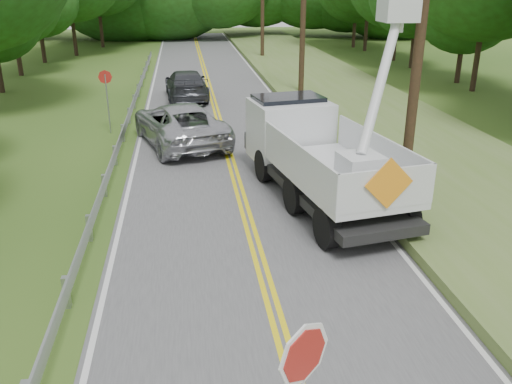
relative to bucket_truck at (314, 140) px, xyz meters
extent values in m
cube|color=#505052|center=(-2.29, 4.29, -1.61)|extent=(7.20, 96.00, 0.02)
cube|color=yellow|center=(-2.39, 4.29, -1.59)|extent=(0.12, 96.00, 0.00)
cube|color=yellow|center=(-2.19, 4.29, -1.59)|extent=(0.12, 96.00, 0.00)
cube|color=silver|center=(-5.74, 4.29, -1.59)|extent=(0.12, 96.00, 0.00)
cube|color=silver|center=(1.16, 4.29, -1.59)|extent=(0.12, 96.00, 0.00)
cube|color=#A1A3A9|center=(-6.39, -5.71, -1.27)|extent=(0.12, 0.14, 0.70)
cube|color=#A1A3A9|center=(-6.39, -2.71, -1.27)|extent=(0.12, 0.14, 0.70)
cube|color=#A1A3A9|center=(-6.39, 0.29, -1.27)|extent=(0.12, 0.14, 0.70)
cube|color=#A1A3A9|center=(-6.39, 3.29, -1.27)|extent=(0.12, 0.14, 0.70)
cube|color=#A1A3A9|center=(-6.39, 6.29, -1.27)|extent=(0.12, 0.14, 0.70)
cube|color=#A1A3A9|center=(-6.39, 9.29, -1.27)|extent=(0.12, 0.14, 0.70)
cube|color=#A1A3A9|center=(-6.39, 12.29, -1.27)|extent=(0.12, 0.14, 0.70)
cube|color=#A1A3A9|center=(-6.39, 15.29, -1.27)|extent=(0.12, 0.14, 0.70)
cube|color=#A1A3A9|center=(-6.39, 18.29, -1.27)|extent=(0.12, 0.14, 0.70)
cube|color=#A1A3A9|center=(-6.39, 21.29, -1.27)|extent=(0.12, 0.14, 0.70)
cube|color=#A1A3A9|center=(-6.39, 24.29, -1.27)|extent=(0.12, 0.14, 0.70)
cube|color=#A1A3A9|center=(-6.39, 27.29, -1.27)|extent=(0.12, 0.14, 0.70)
cube|color=#A1A3A9|center=(-6.29, 5.29, -1.02)|extent=(0.05, 48.00, 0.34)
cylinder|color=black|center=(2.71, -0.71, 3.38)|extent=(0.30, 0.30, 10.00)
cylinder|color=black|center=(2.71, 14.29, 3.38)|extent=(0.30, 0.30, 10.00)
cube|color=#56732D|center=(4.81, 4.29, -1.47)|extent=(7.00, 96.00, 0.30)
cylinder|color=#332319|center=(-14.83, 23.60, -0.22)|extent=(0.32, 0.32, 2.79)
ellipsoid|color=#1F4112|center=(-14.83, 23.60, 3.19)|extent=(6.52, 6.52, 5.73)
cylinder|color=#332319|center=(-14.62, 29.71, -0.27)|extent=(0.32, 0.32, 2.70)
ellipsoid|color=#1F4112|center=(-14.62, 29.71, 3.03)|extent=(6.30, 6.30, 5.54)
cylinder|color=#332319|center=(-12.85, 33.63, 0.32)|extent=(0.32, 0.32, 3.86)
cylinder|color=#332319|center=(-11.36, 39.51, 0.41)|extent=(0.32, 0.32, 4.05)
cylinder|color=#332319|center=(13.04, 14.26, 0.40)|extent=(0.32, 0.32, 4.04)
cylinder|color=#332319|center=(13.44, 16.95, -0.33)|extent=(0.32, 0.32, 2.57)
ellipsoid|color=#1F4112|center=(13.44, 16.95, 2.81)|extent=(6.00, 6.00, 5.28)
cylinder|color=#332319|center=(13.01, 23.25, -0.11)|extent=(0.32, 0.32, 3.01)
cylinder|color=#332319|center=(13.12, 27.06, 0.09)|extent=(0.32, 0.32, 3.40)
cylinder|color=#332319|center=(12.84, 33.43, 0.49)|extent=(0.32, 0.32, 4.20)
cylinder|color=#332319|center=(12.60, 36.18, -0.02)|extent=(0.32, 0.32, 3.20)
cylinder|color=#AA1F19|center=(-2.78, -10.98, 0.99)|extent=(0.61, 0.44, 0.72)
cylinder|color=black|center=(-0.57, -3.90, -1.07)|extent=(0.50, 1.08, 1.04)
cylinder|color=black|center=(1.57, -3.53, -1.07)|extent=(0.50, 1.08, 1.04)
cylinder|color=black|center=(-0.94, -1.76, -1.07)|extent=(0.50, 1.08, 1.04)
cylinder|color=black|center=(1.20, -1.39, -1.07)|extent=(0.50, 1.08, 1.04)
cylinder|color=black|center=(-1.40, 0.92, -1.07)|extent=(0.50, 1.08, 1.04)
cylinder|color=black|center=(0.74, 1.29, -1.07)|extent=(0.50, 1.08, 1.04)
cube|color=black|center=(0.08, -1.25, -1.00)|extent=(3.44, 7.25, 0.27)
cube|color=silver|center=(0.21, -2.00, -0.45)|extent=(3.32, 5.36, 0.24)
cube|color=silver|center=(-1.01, -2.21, 0.09)|extent=(0.92, 4.94, 0.98)
cube|color=silver|center=(1.42, -1.79, 0.09)|extent=(0.92, 4.94, 0.98)
cube|color=silver|center=(0.63, -4.45, 0.09)|extent=(2.48, 0.49, 0.98)
cube|color=silver|center=(-0.42, 1.64, -0.13)|extent=(2.76, 2.45, 1.96)
cube|color=black|center=(-0.46, 1.85, 0.58)|extent=(2.38, 1.76, 0.82)
cube|color=silver|center=(0.41, -3.18, 0.09)|extent=(1.13, 1.13, 0.87)
cube|color=silver|center=(2.01, -0.71, 3.93)|extent=(0.92, 0.92, 0.92)
cube|color=orange|center=(0.64, -4.52, 0.25)|extent=(1.22, 0.25, 1.23)
imported|color=#B4B5BB|center=(-4.08, 5.59, -0.77)|extent=(4.23, 6.44, 1.65)
imported|color=#383A40|center=(-3.69, 14.28, -0.82)|extent=(2.49, 5.45, 1.55)
cylinder|color=#A1A3A9|center=(-7.06, 7.65, -0.36)|extent=(0.06, 0.06, 2.51)
cylinder|color=#AA1F19|center=(-7.06, 7.65, 0.78)|extent=(0.57, 0.04, 0.57)
camera|label=1|loc=(-3.87, -15.35, 4.57)|focal=37.64mm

